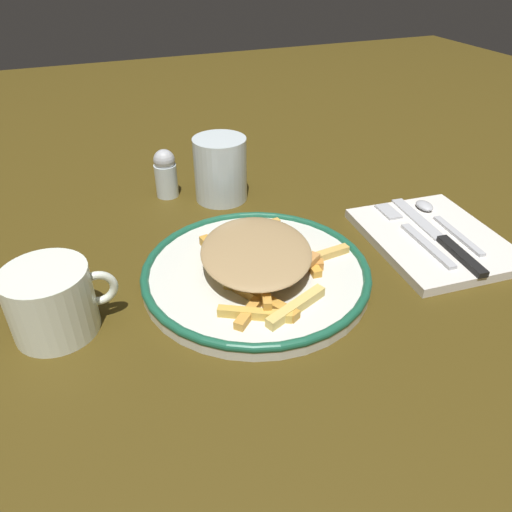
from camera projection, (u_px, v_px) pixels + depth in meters
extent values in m
plane|color=#473710|center=(256.00, 279.00, 0.61)|extent=(2.60, 2.60, 0.00)
cylinder|color=silver|center=(256.00, 274.00, 0.60)|extent=(0.28, 0.28, 0.02)
torus|color=#1C5C40|center=(256.00, 269.00, 0.60)|extent=(0.28, 0.28, 0.01)
cube|color=gold|center=(265.00, 288.00, 0.54)|extent=(0.03, 0.07, 0.01)
cube|color=#C98F48|center=(253.00, 254.00, 0.62)|extent=(0.09, 0.05, 0.01)
cube|color=gold|center=(256.00, 304.00, 0.53)|extent=(0.07, 0.07, 0.01)
cube|color=gold|center=(236.00, 271.00, 0.58)|extent=(0.05, 0.06, 0.01)
cube|color=#ECC867|center=(296.00, 307.00, 0.53)|extent=(0.08, 0.04, 0.01)
cube|color=#D49049|center=(302.00, 268.00, 0.57)|extent=(0.06, 0.05, 0.01)
cube|color=gold|center=(255.00, 314.00, 0.52)|extent=(0.08, 0.05, 0.01)
cube|color=gold|center=(220.00, 256.00, 0.59)|extent=(0.03, 0.09, 0.01)
cube|color=#D18541|center=(275.00, 257.00, 0.59)|extent=(0.02, 0.09, 0.01)
cube|color=gold|center=(265.00, 301.00, 0.54)|extent=(0.05, 0.08, 0.01)
cube|color=#EAC355|center=(256.00, 269.00, 0.57)|extent=(0.09, 0.06, 0.01)
cube|color=#CF883A|center=(294.00, 264.00, 0.60)|extent=(0.07, 0.04, 0.01)
cube|color=gold|center=(304.00, 253.00, 0.62)|extent=(0.02, 0.09, 0.01)
cube|color=#E7B658|center=(321.00, 256.00, 0.61)|extent=(0.08, 0.02, 0.01)
cube|color=#CC8532|center=(260.00, 247.00, 0.61)|extent=(0.06, 0.04, 0.01)
cube|color=#E1B762|center=(252.00, 265.00, 0.60)|extent=(0.07, 0.03, 0.01)
cube|color=#EFB757|center=(240.00, 256.00, 0.61)|extent=(0.03, 0.08, 0.01)
cube|color=gold|center=(263.00, 269.00, 0.59)|extent=(0.05, 0.07, 0.01)
cube|color=#DFBD51|center=(272.00, 253.00, 0.62)|extent=(0.06, 0.03, 0.01)
cube|color=#ECAC4C|center=(251.00, 229.00, 0.67)|extent=(0.09, 0.02, 0.01)
ellipsoid|color=tan|center=(259.00, 250.00, 0.58)|extent=(0.17, 0.19, 0.01)
cube|color=#346720|center=(253.00, 241.00, 0.59)|extent=(0.00, 0.00, 0.00)
cube|color=#3A6431|center=(280.00, 240.00, 0.59)|extent=(0.00, 0.00, 0.00)
cube|color=#336535|center=(243.00, 241.00, 0.59)|extent=(0.00, 0.00, 0.00)
cube|color=#236323|center=(255.00, 242.00, 0.59)|extent=(0.00, 0.00, 0.00)
cube|color=silver|center=(433.00, 239.00, 0.67)|extent=(0.18, 0.22, 0.01)
cube|color=silver|center=(427.00, 245.00, 0.64)|extent=(0.02, 0.11, 0.00)
cube|color=silver|center=(388.00, 212.00, 0.72)|extent=(0.02, 0.05, 0.00)
cube|color=black|center=(461.00, 256.00, 0.62)|extent=(0.02, 0.09, 0.01)
cube|color=silver|center=(417.00, 218.00, 0.70)|extent=(0.03, 0.12, 0.00)
cube|color=silver|center=(458.00, 235.00, 0.66)|extent=(0.02, 0.10, 0.00)
ellipsoid|color=silver|center=(424.00, 206.00, 0.73)|extent=(0.02, 0.03, 0.01)
cylinder|color=silver|center=(220.00, 169.00, 0.76)|extent=(0.08, 0.08, 0.10)
cylinder|color=white|center=(51.00, 302.00, 0.51)|extent=(0.09, 0.09, 0.08)
torus|color=white|center=(98.00, 288.00, 0.52)|extent=(0.04, 0.01, 0.04)
cylinder|color=silver|center=(166.00, 180.00, 0.78)|extent=(0.04, 0.04, 0.05)
sphere|color=#B7BABF|center=(164.00, 160.00, 0.76)|extent=(0.03, 0.03, 0.03)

